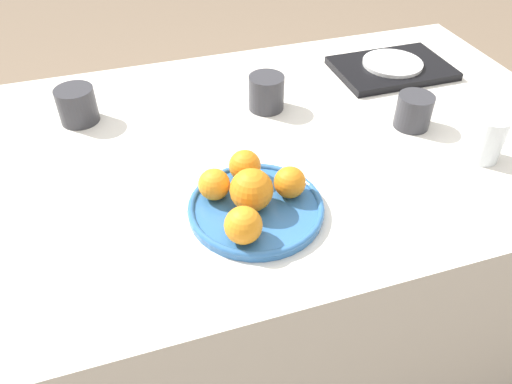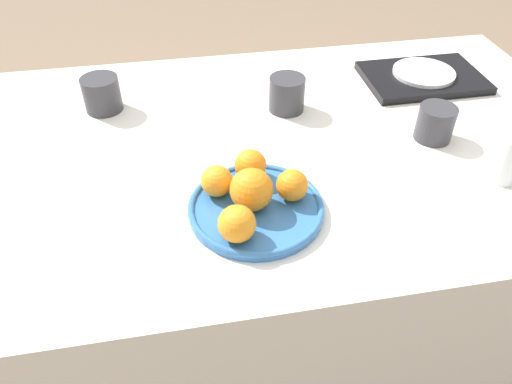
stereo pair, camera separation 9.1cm
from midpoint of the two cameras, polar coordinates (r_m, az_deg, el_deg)
name	(u,v)px [view 1 (the left image)]	position (r m, az deg, el deg)	size (l,w,h in m)	color
ground_plane	(256,329)	(1.65, -1.64, -15.49)	(12.00, 12.00, 0.00)	#7A6651
table	(256,252)	(1.37, -1.93, -6.94)	(1.55, 0.91, 0.73)	silver
fruit_platter	(256,208)	(0.94, -2.78, -1.94)	(0.26, 0.26, 0.02)	#336BAD
orange_0	(288,183)	(0.94, 0.91, 0.96)	(0.06, 0.06, 0.06)	orange
orange_1	(214,184)	(0.94, -7.57, 0.75)	(0.06, 0.06, 0.06)	orange
orange_2	(251,190)	(0.91, -3.40, 0.11)	(0.08, 0.08, 0.08)	orange
orange_3	(245,166)	(0.98, -3.95, 2.90)	(0.06, 0.06, 0.06)	orange
orange_4	(243,225)	(0.85, -4.53, -3.96)	(0.07, 0.07, 0.07)	orange
water_glass	(487,139)	(1.13, 22.86, 5.56)	(0.07, 0.07, 0.10)	silver
serving_tray	(392,68)	(1.45, 13.48, 13.53)	(0.31, 0.21, 0.02)	black
side_plate	(393,63)	(1.44, 13.57, 14.06)	(0.16, 0.16, 0.01)	white
cup_0	(77,105)	(1.26, -21.78, 9.13)	(0.09, 0.09, 0.08)	#333338
cup_1	(414,111)	(1.20, 15.52, 8.81)	(0.08, 0.08, 0.08)	#333338
cup_2	(266,93)	(1.22, -0.98, 11.22)	(0.09, 0.09, 0.08)	#333338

